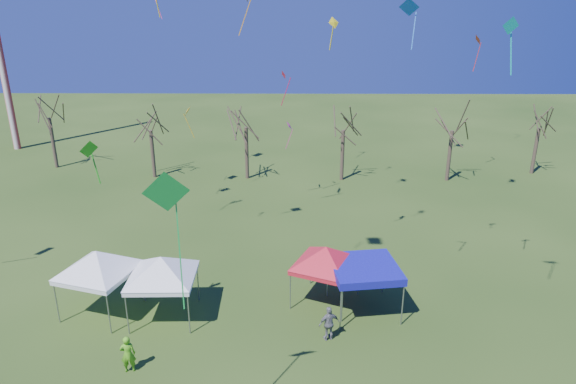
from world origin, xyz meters
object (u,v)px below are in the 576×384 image
Objects in this scene: tree_3 at (344,112)px; tent_blue at (365,269)px; tree_4 at (454,112)px; tent_white_mid at (161,261)px; tent_red at (326,251)px; tent_white_west at (96,255)px; tree_0 at (46,99)px; tree_5 at (542,112)px; person_grey at (329,323)px; tree_1 at (149,113)px; tree_2 at (245,108)px; person_green at (128,354)px.

tree_3 is 20.95m from tent_blue.
tree_3 reaches higher than tree_4.
tent_red is (8.03, 1.46, -0.14)m from tent_white_mid.
tent_white_west is 13.20m from tent_blue.
tree_0 is at bearing 172.92° from tree_3.
tree_4 is at bearing 58.96° from tent_red.
tree_3 reaches higher than tree_5.
person_grey is at bearing -96.42° from tree_3.
tree_1 is 4.36× the size of person_grey.
tree_5 is at bearing 39.48° from tent_white_mid.
tree_2 is 1.87× the size of tent_white_mid.
tent_white_west is at bearing -30.87° from person_grey.
tree_3 is 28.23m from person_green.
tent_blue is at bearing -147.03° from person_grey.
tree_0 is 27.09m from tree_3.
tent_white_mid is (16.25, -24.64, -3.38)m from tree_0.
tree_1 is 34.52m from tree_5.
tree_3 is 20.25m from tent_red.
tree_2 reaches higher than tree_3.
tree_2 reaches higher than tree_4.
tree_0 reaches higher than tent_white_mid.
tree_2 is 1.03× the size of tree_3.
tree_2 is at bearing -176.30° from tree_5.
tree_4 reaches higher than tree_1.
tree_1 is at bearing 178.15° from tree_2.
tent_blue is at bearing -168.06° from person_green.
tent_white_mid is 1.18× the size of tent_blue.
tent_white_west is at bearing -61.80° from tree_0.
tent_white_west is (13.00, -24.24, -3.30)m from tree_0.
tree_0 is 1.07× the size of tree_3.
person_grey is at bearing -90.06° from tent_red.
tent_white_west is (-23.21, -20.86, -2.87)m from tree_4.
tent_white_mid is (-28.32, -23.32, -2.62)m from tree_5.
tent_white_west reaches higher than tent_white_mid.
tree_3 is 1.85× the size of tent_white_west.
tree_1 is 1.01× the size of tree_5.
tent_white_west is 11.34m from tent_red.
tree_1 is at bearing 178.58° from tree_4.
tree_2 is 1.04× the size of tree_4.
tree_3 reaches higher than tent_blue.
tree_5 is 1.74× the size of tent_white_west.
tent_white_west is at bearing -138.05° from tree_4.
tree_3 is at bearing -7.08° from tree_0.
tree_5 reaches higher than tent_white_west.
tent_white_mid is (-10.63, -21.30, -2.97)m from tree_3.
tree_0 is 4.88× the size of person_grey.
tree_1 is at bearing 124.79° from tent_red.
tent_red is (24.29, -23.18, -3.51)m from tree_0.
tent_white_mid is 2.53× the size of person_green.
tree_4 is 1.84× the size of tent_white_west.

